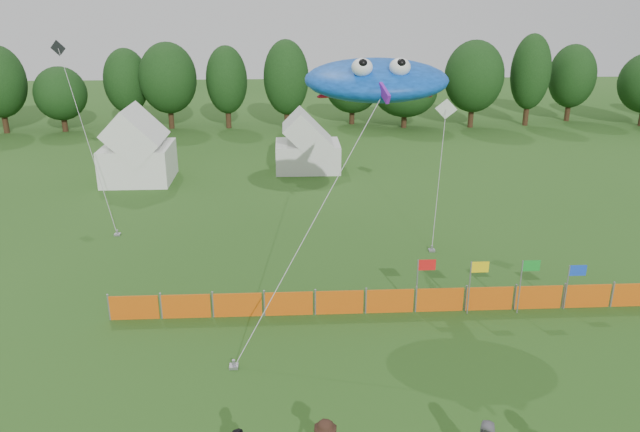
{
  "coord_description": "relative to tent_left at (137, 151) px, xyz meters",
  "views": [
    {
      "loc": [
        -1.03,
        -12.94,
        12.03
      ],
      "look_at": [
        0.0,
        6.0,
        5.2
      ],
      "focal_mm": 35.0,
      "sensor_mm": 36.0,
      "label": 1
    }
  ],
  "objects": [
    {
      "name": "treeline",
      "position": [
        12.61,
        16.72,
        2.17
      ],
      "size": [
        104.57,
        8.78,
        8.36
      ],
      "color": "#382314",
      "rests_on": "ground"
    },
    {
      "name": "tent_left",
      "position": [
        0.0,
        0.0,
        0.0
      ],
      "size": [
        4.51,
        4.51,
        3.98
      ],
      "color": "white",
      "rests_on": "ground"
    },
    {
      "name": "tent_right",
      "position": [
        11.44,
        2.1,
        -0.37
      ],
      "size": [
        4.59,
        3.67,
        3.24
      ],
      "color": "silver",
      "rests_on": "ground"
    },
    {
      "name": "barrier_fence",
      "position": [
        13.93,
        -19.28,
        -1.51
      ],
      "size": [
        21.9,
        0.06,
        1.0
      ],
      "color": "#D1520B",
      "rests_on": "ground"
    },
    {
      "name": "flag_row",
      "position": [
        18.1,
        -19.41,
        -0.55
      ],
      "size": [
        6.73,
        0.46,
        2.26
      ],
      "color": "gray",
      "rests_on": "ground"
    },
    {
      "name": "stingray_kite",
      "position": [
        13.56,
        -16.02,
        6.74
      ],
      "size": [
        8.87,
        14.14,
        9.8
      ],
      "color": "blue",
      "rests_on": "ground"
    },
    {
      "name": "small_kite_white",
      "position": [
        17.77,
        -10.88,
        2.46
      ],
      "size": [
        1.8,
        3.65,
        6.97
      ],
      "color": "white",
      "rests_on": "ground"
    },
    {
      "name": "small_kite_dark",
      "position": [
        -1.51,
        -6.07,
        3.6
      ],
      "size": [
        4.65,
        6.94,
        9.48
      ],
      "color": "black",
      "rests_on": "ground"
    }
  ]
}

